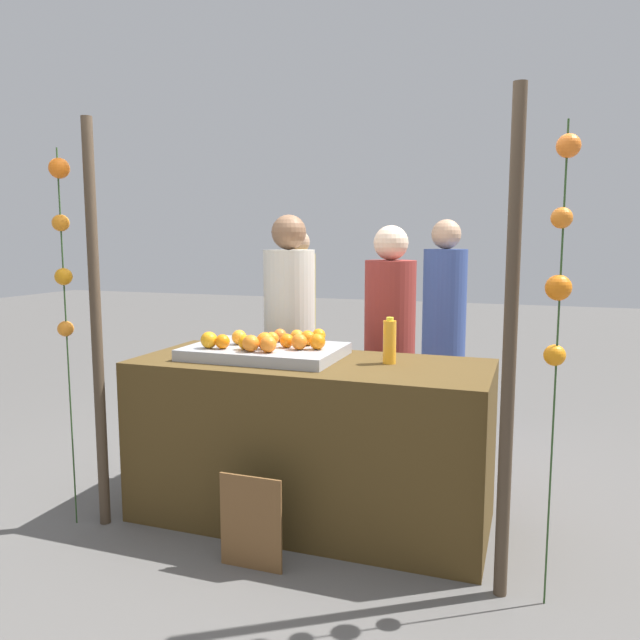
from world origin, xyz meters
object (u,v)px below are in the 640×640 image
object	(u,v)px
juice_bottle	(390,342)
chalkboard_sign	(252,523)
vendor_left	(290,351)
vendor_right	(389,361)
stall_counter	(311,440)
orange_0	(265,341)
orange_1	(287,341)

from	to	relation	value
juice_bottle	chalkboard_sign	distance (m)	1.12
vendor_left	vendor_right	distance (m)	0.66
stall_counter	orange_0	world-z (taller)	orange_0
orange_1	vendor_left	bearing A→B (deg)	111.03
stall_counter	chalkboard_sign	xyz separation A→B (m)	(-0.08, -0.58, -0.22)
orange_1	chalkboard_sign	world-z (taller)	orange_1
stall_counter	orange_1	size ratio (longest dim) A/B	24.63
juice_bottle	chalkboard_sign	bearing A→B (deg)	-126.58
vendor_left	chalkboard_sign	bearing A→B (deg)	-75.59
stall_counter	vendor_left	xyz separation A→B (m)	(-0.41, 0.70, 0.34)
orange_1	juice_bottle	size ratio (longest dim) A/B	0.32
orange_0	vendor_right	distance (m)	0.98
orange_1	vendor_left	distance (m)	0.76
orange_0	orange_1	bearing A→B (deg)	39.43
stall_counter	orange_1	xyz separation A→B (m)	(-0.14, 0.01, 0.53)
vendor_left	vendor_right	size ratio (longest dim) A/B	1.04
stall_counter	juice_bottle	size ratio (longest dim) A/B	7.76
vendor_left	juice_bottle	bearing A→B (deg)	-37.88
orange_0	orange_1	xyz separation A→B (m)	(0.09, 0.08, -0.01)
juice_bottle	vendor_left	bearing A→B (deg)	142.12
stall_counter	vendor_left	distance (m)	0.88
orange_1	vendor_right	distance (m)	0.87
juice_bottle	vendor_left	distance (m)	1.05
vendor_left	orange_1	bearing A→B (deg)	-68.97
orange_0	vendor_right	bearing A→B (deg)	58.89
stall_counter	chalkboard_sign	bearing A→B (deg)	-97.40
chalkboard_sign	juice_bottle	bearing A→B (deg)	53.42
stall_counter	orange_0	distance (m)	0.59
orange_0	juice_bottle	bearing A→B (deg)	11.56
juice_bottle	vendor_right	xyz separation A→B (m)	(-0.15, 0.68, -0.24)
orange_1	vendor_right	xyz separation A→B (m)	(0.40, 0.74, -0.23)
stall_counter	juice_bottle	distance (m)	0.69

